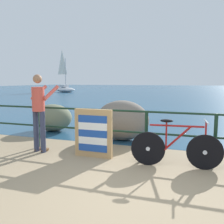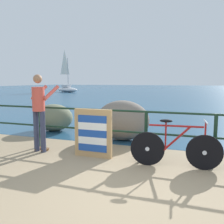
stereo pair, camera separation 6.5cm
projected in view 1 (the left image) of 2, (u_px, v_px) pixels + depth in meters
ground_plane at (184, 100)px, 22.24m from camera, size 120.00×120.00×0.10m
sea_surface at (191, 89)px, 48.26m from camera, size 120.00×90.00×0.01m
promenade_railing at (146, 129)px, 5.12m from camera, size 8.10×0.07×1.02m
bicycle at (176, 147)px, 4.62m from camera, size 1.70×0.48×0.92m
person_at_railing at (39, 109)px, 5.59m from camera, size 0.50×0.66×1.78m
folded_deckchair_stack at (93, 133)px, 5.24m from camera, size 0.84×0.10×1.04m
breakwater_boulder_main at (122, 120)px, 6.78m from camera, size 1.50×1.04×1.10m
breakwater_boulder_left at (53, 118)px, 8.04m from camera, size 1.29×1.07×0.88m
sailboat at (65, 87)px, 35.77m from camera, size 4.54×3.02×6.16m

